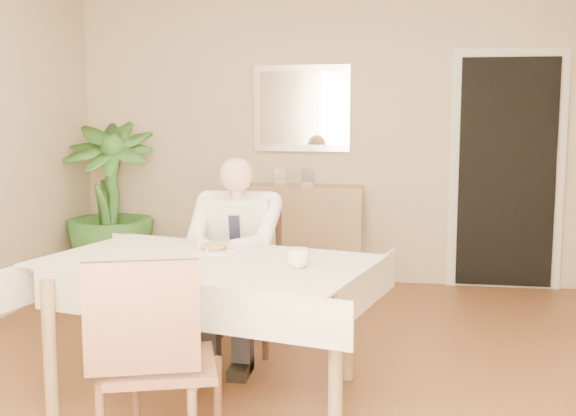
% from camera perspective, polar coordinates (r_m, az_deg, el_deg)
% --- Properties ---
extents(room, '(5.00, 5.02, 2.60)m').
position_cam_1_polar(room, '(3.97, -0.81, 4.34)').
color(room, brown).
rests_on(room, ground).
extents(window, '(1.34, 0.04, 1.44)m').
position_cam_1_polar(window, '(1.59, -16.60, 4.27)').
color(window, white).
rests_on(window, room).
extents(doorway, '(0.96, 0.07, 2.10)m').
position_cam_1_polar(doorway, '(6.44, 16.88, 2.65)').
color(doorway, white).
rests_on(doorway, ground).
extents(mirror, '(0.86, 0.04, 0.76)m').
position_cam_1_polar(mirror, '(6.44, 1.07, 7.88)').
color(mirror, silver).
rests_on(mirror, room).
extents(dining_table, '(1.96, 1.43, 0.75)m').
position_cam_1_polar(dining_table, '(3.86, -6.37, -5.29)').
color(dining_table, olive).
rests_on(dining_table, ground).
extents(chair_far, '(0.46, 0.46, 0.95)m').
position_cam_1_polar(chair_far, '(4.73, -3.46, -4.44)').
color(chair_far, '#432A1B').
rests_on(chair_far, ground).
extents(chair_near, '(0.57, 0.58, 0.96)m').
position_cam_1_polar(chair_near, '(3.07, -10.58, -11.29)').
color(chair_near, '#432A1B').
rests_on(chair_near, ground).
extents(seated_man, '(0.48, 0.72, 1.24)m').
position_cam_1_polar(seated_man, '(4.42, -4.31, -3.29)').
color(seated_man, white).
rests_on(seated_man, ground).
extents(plate, '(0.26, 0.26, 0.02)m').
position_cam_1_polar(plate, '(4.04, -5.88, -3.36)').
color(plate, white).
rests_on(plate, dining_table).
extents(food, '(0.14, 0.14, 0.06)m').
position_cam_1_polar(food, '(4.03, -5.89, -3.05)').
color(food, olive).
rests_on(food, dining_table).
extents(knife, '(0.01, 0.13, 0.01)m').
position_cam_1_polar(knife, '(3.97, -5.55, -3.30)').
color(knife, silver).
rests_on(knife, dining_table).
extents(fork, '(0.01, 0.13, 0.01)m').
position_cam_1_polar(fork, '(3.99, -6.67, -3.26)').
color(fork, silver).
rests_on(fork, dining_table).
extents(coffee_mug, '(0.15, 0.15, 0.10)m').
position_cam_1_polar(coffee_mug, '(3.62, 0.78, -3.97)').
color(coffee_mug, white).
rests_on(coffee_mug, dining_table).
extents(sideboard, '(1.12, 0.44, 0.88)m').
position_cam_1_polar(sideboard, '(6.38, 0.85, -2.14)').
color(sideboard, olive).
rests_on(sideboard, ground).
extents(photo_frame_left, '(0.10, 0.02, 0.14)m').
position_cam_1_polar(photo_frame_left, '(6.42, -3.76, 2.50)').
color(photo_frame_left, silver).
rests_on(photo_frame_left, sideboard).
extents(photo_frame_center, '(0.10, 0.02, 0.14)m').
position_cam_1_polar(photo_frame_center, '(6.41, -0.56, 2.50)').
color(photo_frame_center, silver).
rests_on(photo_frame_center, sideboard).
extents(photo_frame_right, '(0.10, 0.02, 0.14)m').
position_cam_1_polar(photo_frame_right, '(6.35, 1.54, 2.45)').
color(photo_frame_right, silver).
rests_on(photo_frame_right, sideboard).
extents(potted_palm, '(0.95, 0.95, 1.43)m').
position_cam_1_polar(potted_palm, '(6.57, -13.94, 0.34)').
color(potted_palm, '#29581E').
rests_on(potted_palm, ground).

